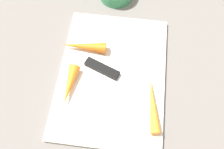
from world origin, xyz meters
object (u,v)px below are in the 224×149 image
Objects in this scene: knife at (107,71)px; carrot_shortest at (69,85)px; carrot_longest at (153,105)px; carrot_medium at (84,46)px; cutting_board at (112,76)px.

carrot_shortest is (0.05, -0.08, 0.01)m from knife.
carrot_shortest is at bearing -125.78° from knife.
carrot_medium is at bearing 45.60° from carrot_longest.
carrot_medium reaches higher than carrot_longest.
carrot_shortest is at bearing -63.68° from cutting_board.
carrot_medium is at bearing 160.67° from knife.
carrot_shortest is 0.20m from carrot_longest.
cutting_board is 0.02m from knife.
carrot_shortest reaches higher than cutting_board.
carrot_medium reaches higher than knife.
cutting_board is at bearing 1.46° from knife.
knife is 1.70× the size of carrot_medium.
carrot_shortest is at bearing 74.98° from carrot_longest.
carrot_medium is 1.15× the size of carrot_shortest.
knife is 0.14m from carrot_longest.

